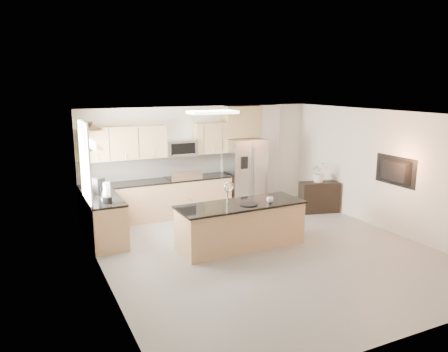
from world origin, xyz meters
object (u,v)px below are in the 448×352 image
cup (270,200)px  platter (249,204)px  microwave (181,148)px  credenza (319,197)px  blender (107,194)px  refrigerator (245,174)px  television (392,171)px  coffee_maker (99,186)px  flower_vase (320,167)px  range (183,196)px  kettle (105,192)px  bowl (87,123)px  island (241,225)px

cup → platter: bearing=176.2°
microwave → credenza: size_ratio=0.80×
cup → blender: size_ratio=0.33×
refrigerator → television: bearing=-59.0°
coffee_maker → flower_vase: size_ratio=0.45×
range → kettle: bearing=-152.5°
bowl → credenza: bearing=-5.1°
refrigerator → flower_vase: refrigerator is taller
microwave → credenza: bearing=-23.3°
refrigerator → flower_vase: (1.45, -1.16, 0.25)m
coffee_maker → credenza: bearing=-5.4°
blender → flower_vase: bearing=3.2°
coffee_maker → television: television is taller
island → kettle: island is taller
range → microwave: bearing=90.0°
credenza → television: television is taller
bowl → coffee_maker: bearing=4.1°
range → platter: bearing=-81.7°
kettle → platter: bearing=-32.8°
refrigerator → cup: 2.72m
platter → coffee_maker: size_ratio=1.01×
microwave → cup: (0.83, -2.76, -0.71)m
flower_vase → bowl: bearing=175.0°
kettle → flower_vase: (5.14, -0.15, 0.11)m
platter → range: bearing=98.3°
television → range: bearing=48.4°
microwave → cup: size_ratio=5.70×
range → coffee_maker: (-2.09, -0.73, 0.61)m
credenza → television: bearing=-64.4°
kettle → flower_vase: 5.14m
refrigerator → credenza: bearing=-38.7°
television → refrigerator: bearing=31.0°
platter → blender: blender is taller
coffee_maker → range: bearing=19.2°
range → flower_vase: size_ratio=1.50×
refrigerator → television: (1.85, -3.07, 0.46)m
range → television: television is taller
kettle → refrigerator: bearing=15.3°
platter → flower_vase: size_ratio=0.45×
refrigerator → kettle: size_ratio=6.77×
range → blender: size_ratio=2.85×
credenza → blender: bearing=-162.7°
cup → kettle: bearing=151.1°
range → refrigerator: 1.71m
range → bowl: bowl is taller
microwave → cup: bearing=-73.2°
coffee_maker → kettle: bearing=-77.9°
range → refrigerator: (1.66, -0.05, 0.42)m
platter → flower_vase: bearing=27.1°
range → microwave: 1.16m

